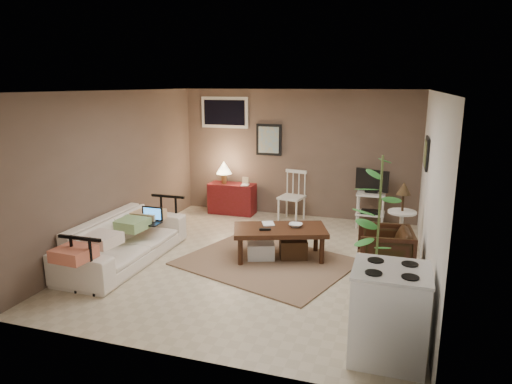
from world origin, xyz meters
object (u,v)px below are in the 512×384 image
(potted_plant, at_px, (378,225))
(coffee_table, at_px, (279,241))
(spindle_chair, at_px, (292,197))
(sofa, at_px, (124,233))
(armchair, at_px, (385,249))
(tv_stand, at_px, (371,197))
(red_console, at_px, (231,196))
(stove, at_px, (389,314))
(side_table, at_px, (402,210))

(potted_plant, bearing_deg, coffee_table, 145.27)
(spindle_chair, bearing_deg, potted_plant, -60.26)
(sofa, xyz_separation_m, armchair, (3.56, 0.66, -0.08))
(tv_stand, xyz_separation_m, armchair, (0.33, -2.08, -0.20))
(red_console, height_order, stove, red_console)
(potted_plant, height_order, stove, potted_plant)
(side_table, relative_size, armchair, 1.56)
(potted_plant, distance_m, stove, 1.23)
(armchair, bearing_deg, spindle_chair, -147.29)
(spindle_chair, distance_m, potted_plant, 3.43)
(red_console, relative_size, tv_stand, 0.99)
(tv_stand, bearing_deg, spindle_chair, -179.81)
(tv_stand, bearing_deg, stove, -83.83)
(coffee_table, xyz_separation_m, stove, (1.59, -2.08, 0.16))
(armchair, bearing_deg, stove, -4.29)
(potted_plant, xyz_separation_m, stove, (0.18, -1.11, -0.49))
(red_console, relative_size, armchair, 1.47)
(stove, bearing_deg, coffee_table, 127.33)
(armchair, height_order, potted_plant, potted_plant)
(potted_plant, relative_size, stove, 1.97)
(tv_stand, bearing_deg, coffee_table, -120.18)
(side_table, bearing_deg, tv_stand, 113.31)
(coffee_table, bearing_deg, potted_plant, -34.73)
(spindle_chair, relative_size, potted_plant, 0.53)
(red_console, relative_size, potted_plant, 0.59)
(sofa, bearing_deg, side_table, -67.92)
(red_console, bearing_deg, armchair, -35.88)
(spindle_chair, relative_size, stove, 1.04)
(coffee_table, relative_size, side_table, 1.34)
(coffee_table, bearing_deg, stove, -52.67)
(red_console, xyz_separation_m, armchair, (2.99, -2.16, -0.01))
(side_table, xyz_separation_m, stove, (-0.09, -2.84, -0.24))
(armchair, bearing_deg, sofa, -86.97)
(sofa, distance_m, red_console, 2.88)
(coffee_table, xyz_separation_m, spindle_chair, (-0.28, 1.97, 0.16))
(red_console, relative_size, spindle_chair, 1.11)
(spindle_chair, xyz_separation_m, potted_plant, (1.68, -2.95, 0.50))
(tv_stand, height_order, potted_plant, potted_plant)
(coffee_table, xyz_separation_m, potted_plant, (1.41, -0.98, 0.66))
(sofa, bearing_deg, coffee_table, -69.77)
(armchair, bearing_deg, potted_plant, -12.08)
(sofa, relative_size, potted_plant, 1.25)
(armchair, xyz_separation_m, potted_plant, (-0.07, -0.87, 0.59))
(potted_plant, bearing_deg, spindle_chair, 119.74)
(stove, bearing_deg, potted_plant, 99.24)
(sofa, distance_m, spindle_chair, 3.28)
(coffee_table, bearing_deg, tv_stand, 59.82)
(spindle_chair, distance_m, tv_stand, 1.43)
(red_console, xyz_separation_m, spindle_chair, (1.24, -0.09, 0.08))
(armchair, distance_m, stove, 1.98)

